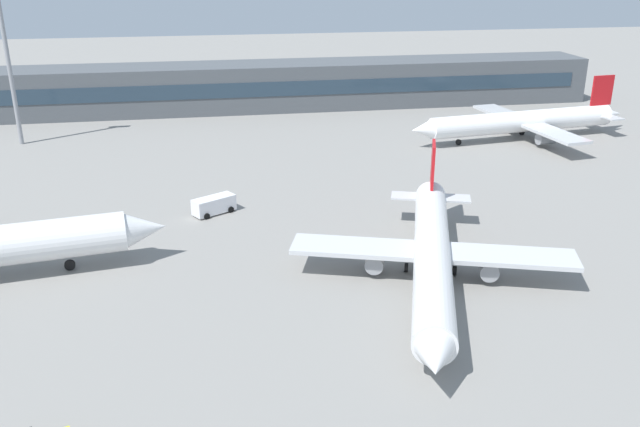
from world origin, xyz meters
The scene contains 6 objects.
ground_plane centered at (0.00, 40.00, 0.00)m, with size 400.00×400.00×0.00m, color gray.
terminal_building centered at (0.00, 107.66, 4.50)m, with size 135.26×12.13×9.00m.
airplane_near centered at (8.75, 27.77, 2.95)m, with size 27.14×38.03×9.68m.
airplane_far centered at (40.76, 75.70, 3.04)m, with size 40.36×28.34×9.98m.
service_van_white centered at (-11.13, 49.81, 1.11)m, with size 5.49×4.37×2.08m.
floodlight_tower_west centered at (-41.59, 87.39, 15.61)m, with size 3.20×0.80×27.14m.
Camera 1 is at (-11.65, -26.77, 29.50)m, focal length 37.53 mm.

